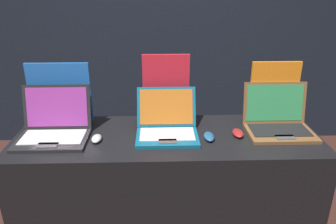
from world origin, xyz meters
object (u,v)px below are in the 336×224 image
at_px(mouse_back, 238,133).
at_px(promo_stand_back, 273,94).
at_px(promo_stand_front, 60,96).
at_px(mouse_front, 97,139).
at_px(mouse_middle, 209,136).
at_px(laptop_front, 54,127).
at_px(promo_stand_middle, 166,90).
at_px(laptop_back, 278,121).
at_px(laptop_middle, 167,125).

relative_size(mouse_back, promo_stand_back, 0.29).
xyz_separation_m(promo_stand_front, mouse_back, (1.08, -0.20, -0.17)).
xyz_separation_m(mouse_front, mouse_middle, (0.65, 0.01, -0.00)).
distance_m(mouse_back, promo_stand_back, 0.36).
height_order(laptop_front, promo_stand_front, promo_stand_front).
bearing_deg(promo_stand_middle, laptop_back, -14.68).
xyz_separation_m(laptop_middle, promo_stand_middle, (-0.00, 0.20, 0.15)).
height_order(laptop_middle, mouse_middle, laptop_middle).
height_order(promo_stand_middle, laptop_back, promo_stand_middle).
height_order(mouse_middle, laptop_back, laptop_back).
height_order(laptop_front, laptop_middle, laptop_front).
bearing_deg(laptop_front, promo_stand_front, 90.00).
bearing_deg(promo_stand_front, promo_stand_middle, 3.19).
distance_m(laptop_front, promo_stand_front, 0.22).
relative_size(promo_stand_front, promo_stand_middle, 0.91).
distance_m(laptop_back, mouse_back, 0.27).
bearing_deg(promo_stand_front, laptop_front, -90.00).
bearing_deg(promo_stand_front, laptop_back, -6.02).
distance_m(mouse_front, mouse_middle, 0.65).
height_order(promo_stand_middle, mouse_back, promo_stand_middle).
relative_size(mouse_middle, laptop_back, 0.30).
bearing_deg(laptop_back, promo_stand_back, 90.00).
xyz_separation_m(laptop_front, mouse_back, (1.08, -0.02, -0.05)).
relative_size(mouse_middle, promo_stand_back, 0.30).
bearing_deg(mouse_front, promo_stand_back, 12.51).
height_order(promo_stand_front, promo_stand_back, same).
xyz_separation_m(laptop_front, promo_stand_front, (-0.00, 0.19, 0.12)).
relative_size(promo_stand_middle, mouse_back, 3.81).
distance_m(mouse_middle, promo_stand_back, 0.52).
height_order(laptop_front, mouse_back, laptop_front).
bearing_deg(mouse_front, promo_stand_middle, 35.23).
xyz_separation_m(promo_stand_front, promo_stand_back, (1.33, -0.01, 0.00)).
bearing_deg(mouse_front, promo_stand_front, 135.29).
relative_size(laptop_middle, promo_stand_back, 0.90).
bearing_deg(promo_stand_back, mouse_middle, -151.76).
bearing_deg(laptop_middle, promo_stand_front, 165.85).
bearing_deg(promo_stand_middle, mouse_front, -144.77).
distance_m(laptop_back, promo_stand_back, 0.18).
bearing_deg(mouse_front, mouse_back, 3.21).
distance_m(promo_stand_front, laptop_back, 1.35).
distance_m(mouse_front, promo_stand_middle, 0.53).
xyz_separation_m(mouse_middle, mouse_back, (0.18, 0.04, 0.00)).
relative_size(laptop_front, promo_stand_middle, 0.91).
distance_m(laptop_front, mouse_middle, 0.90).
bearing_deg(promo_stand_front, laptop_middle, -14.15).
bearing_deg(laptop_front, laptop_middle, 1.91).
bearing_deg(promo_stand_middle, promo_stand_front, -176.81).
distance_m(mouse_middle, laptop_back, 0.45).
height_order(mouse_middle, promo_stand_back, promo_stand_back).
bearing_deg(mouse_middle, laptop_middle, 162.53).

